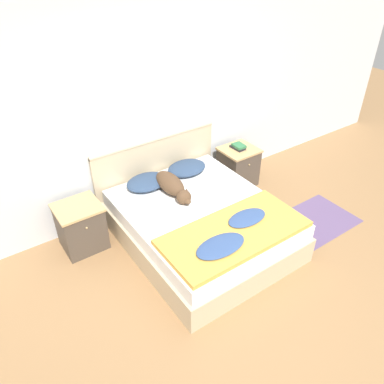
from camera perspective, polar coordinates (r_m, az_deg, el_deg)
The scene contains 12 objects.
ground_plane at distance 3.94m, azimuth 10.84°, elevation -15.98°, with size 16.00×16.00×0.00m, color #997047.
wall_back at distance 4.56m, azimuth -6.48°, elevation 12.14°, with size 9.00×0.06×2.55m.
bed at distance 4.32m, azimuth 1.47°, elevation -5.05°, with size 1.63×1.93×0.50m.
headboard at distance 4.86m, azimuth -5.37°, elevation 3.43°, with size 1.71×0.06×0.96m.
nightstand_left at distance 4.42m, azimuth -16.55°, elevation -5.06°, with size 0.49×0.46×0.56m.
nightstand_right at distance 5.37m, azimuth 7.01°, elevation 3.89°, with size 0.49×0.46×0.56m.
pillow_left at distance 4.52m, azimuth -6.86°, elevation 1.53°, with size 0.51×0.39×0.12m.
pillow_right at distance 4.76m, azimuth -0.80°, elevation 3.70°, with size 0.51×0.39×0.12m.
quilt at distance 3.80m, azimuth 6.41°, elevation -6.22°, with size 1.52×0.72×0.09m.
dog at distance 4.35m, azimuth -3.04°, elevation 1.00°, with size 0.23×0.73×0.22m.
book_stack at distance 5.23m, azimuth 7.07°, elevation 6.89°, with size 0.15×0.21×0.06m.
rug at distance 5.02m, azimuth 18.28°, elevation -4.14°, with size 1.00×0.72×0.00m.
Camera 1 is at (-1.98, -1.60, 3.01)m, focal length 35.00 mm.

